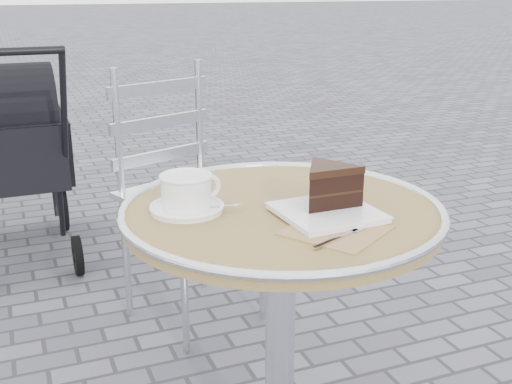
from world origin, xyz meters
name	(u,v)px	position (x,y,z in m)	size (l,w,h in m)	color
cafe_table	(281,275)	(0.00, 0.00, 0.57)	(0.72, 0.72, 0.74)	silver
cappuccino_set	(187,195)	(-0.20, 0.06, 0.77)	(0.18, 0.16, 0.08)	white
cake_plate_set	(328,192)	(0.08, -0.07, 0.78)	(0.26, 0.33, 0.11)	#9F7857
bistro_chair	(175,165)	(0.01, 0.96, 0.58)	(0.54, 0.54, 0.93)	silver
baby_stroller	(15,160)	(-0.52, 1.77, 0.45)	(0.46, 0.95, 0.99)	black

